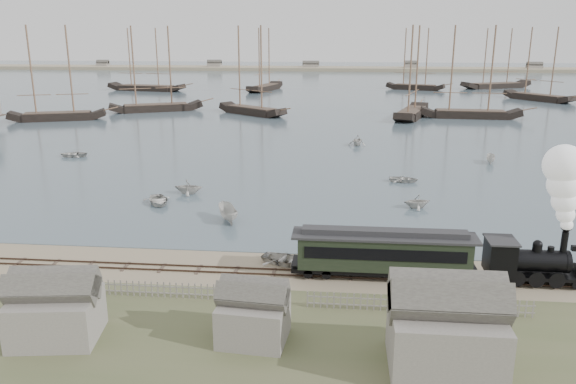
{
  "coord_description": "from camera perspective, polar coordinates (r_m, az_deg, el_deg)",
  "views": [
    {
      "loc": [
        7.09,
        -42.24,
        18.05
      ],
      "look_at": [
        2.04,
        9.0,
        3.5
      ],
      "focal_mm": 35.0,
      "sensor_mm": 36.0,
      "label": 1
    }
  ],
  "objects": [
    {
      "name": "rowboat_1",
      "position": [
        66.22,
        -10.08,
        0.54
      ],
      "size": [
        2.9,
        3.34,
        1.72
      ],
      "primitive_type": "imported",
      "rotation": [
        0.0,
        0.0,
        1.6
      ],
      "color": "beige",
      "rests_on": "harbor_water"
    },
    {
      "name": "schooner_0",
      "position": [
        130.74,
        -22.78,
        11.08
      ],
      "size": [
        20.13,
        10.94,
        20.0
      ],
      "primitive_type": null,
      "rotation": [
        0.0,
        0.0,
        0.34
      ],
      "color": "black",
      "rests_on": "harbor_water"
    },
    {
      "name": "shed_mid",
      "position": [
        35.58,
        -3.5,
        -14.73
      ],
      "size": [
        4.0,
        3.5,
        3.6
      ],
      "primitive_type": null,
      "color": "gray",
      "rests_on": "ground"
    },
    {
      "name": "shed_left",
      "position": [
        38.38,
        -22.27,
        -13.56
      ],
      "size": [
        5.0,
        4.0,
        4.1
      ],
      "primitive_type": null,
      "color": "gray",
      "rests_on": "ground"
    },
    {
      "name": "rowboat_0",
      "position": [
        63.01,
        -13.03,
        -0.81
      ],
      "size": [
        5.12,
        4.58,
        0.87
      ],
      "primitive_type": "imported",
      "rotation": [
        0.0,
        0.0,
        0.46
      ],
      "color": "beige",
      "rests_on": "harbor_water"
    },
    {
      "name": "rowboat_7",
      "position": [
        94.62,
        7.07,
        5.25
      ],
      "size": [
        4.03,
        3.7,
        1.79
      ],
      "primitive_type": "imported",
      "rotation": [
        0.0,
        0.0,
        6.03
      ],
      "color": "beige",
      "rests_on": "harbor_water"
    },
    {
      "name": "schooner_6",
      "position": [
        192.25,
        -14.36,
        12.93
      ],
      "size": [
        26.79,
        10.76,
        20.0
      ],
      "primitive_type": null,
      "rotation": [
        0.0,
        0.0,
        -0.19
      ],
      "color": "black",
      "rests_on": "harbor_water"
    },
    {
      "name": "rowboat_2",
      "position": [
        56.03,
        -6.15,
        -2.19
      ],
      "size": [
        4.36,
        3.11,
        1.58
      ],
      "primitive_type": "imported",
      "rotation": [
        0.0,
        0.0,
        3.57
      ],
      "color": "beige",
      "rests_on": "harbor_water"
    },
    {
      "name": "rowboat_4",
      "position": [
        61.46,
        12.97,
        -0.91
      ],
      "size": [
        3.21,
        3.49,
        1.53
      ],
      "primitive_type": "imported",
      "rotation": [
        0.0,
        0.0,
        4.99
      ],
      "color": "beige",
      "rests_on": "harbor_water"
    },
    {
      "name": "rowboat_3",
      "position": [
        72.05,
        11.68,
        1.3
      ],
      "size": [
        3.11,
        3.98,
        0.75
      ],
      "primitive_type": "imported",
      "rotation": [
        0.0,
        0.0,
        1.42
      ],
      "color": "beige",
      "rests_on": "harbor_water"
    },
    {
      "name": "beached_dinghy",
      "position": [
        45.87,
        -0.3,
        -6.84
      ],
      "size": [
        4.01,
        4.69,
        0.82
      ],
      "primitive_type": "imported",
      "rotation": [
        0.0,
        0.0,
        1.22
      ],
      "color": "beige",
      "rests_on": "ground"
    },
    {
      "name": "picket_fence_west",
      "position": [
        41.86,
        -14.15,
        -10.28
      ],
      "size": [
        19.0,
        0.1,
        1.2
      ],
      "primitive_type": null,
      "color": "gray",
      "rests_on": "ground"
    },
    {
      "name": "schooner_5",
      "position": [
        172.87,
        24.42,
        11.77
      ],
      "size": [
        16.16,
        19.4,
        20.0
      ],
      "primitive_type": null,
      "rotation": [
        0.0,
        0.0,
        -0.93
      ],
      "color": "black",
      "rests_on": "harbor_water"
    },
    {
      "name": "harbor_water",
      "position": [
        213.12,
        3.77,
        10.9
      ],
      "size": [
        600.0,
        336.0,
        0.06
      ],
      "primitive_type": "cube",
      "color": "#485C67",
      "rests_on": "ground"
    },
    {
      "name": "schooner_1",
      "position": [
        139.26,
        -13.47,
        12.07
      ],
      "size": [
        21.9,
        13.73,
        20.0
      ],
      "primitive_type": null,
      "rotation": [
        0.0,
        0.0,
        0.43
      ],
      "color": "black",
      "rests_on": "harbor_water"
    },
    {
      "name": "ground",
      "position": [
        46.48,
        -3.62,
        -7.1
      ],
      "size": [
        600.0,
        600.0,
        0.0
      ],
      "primitive_type": "plane",
      "color": "tan",
      "rests_on": "ground"
    },
    {
      "name": "schooner_9",
      "position": [
        208.03,
        20.6,
        12.61
      ],
      "size": [
        25.76,
        16.1,
        20.0
      ],
      "primitive_type": null,
      "rotation": [
        0.0,
        0.0,
        0.43
      ],
      "color": "black",
      "rests_on": "harbor_water"
    },
    {
      "name": "schooner_4",
      "position": [
        130.7,
        18.35,
        11.5
      ],
      "size": [
        21.85,
        6.34,
        20.0
      ],
      "primitive_type": null,
      "rotation": [
        0.0,
        0.0,
        -0.06
      ],
      "color": "black",
      "rests_on": "harbor_water"
    },
    {
      "name": "rowboat_6",
      "position": [
        91.25,
        -21.01,
        3.62
      ],
      "size": [
        3.2,
        4.25,
        0.83
      ],
      "primitive_type": "imported",
      "rotation": [
        0.0,
        0.0,
        4.8
      ],
      "color": "beige",
      "rests_on": "harbor_water"
    },
    {
      "name": "schooner_8",
      "position": [
        193.98,
        12.95,
        13.04
      ],
      "size": [
        19.39,
        10.48,
        20.0
      ],
      "primitive_type": null,
      "rotation": [
        0.0,
        0.0,
        -0.34
      ],
      "color": "black",
      "rests_on": "harbor_water"
    },
    {
      "name": "locomotive",
      "position": [
        45.17,
        25.51,
        -3.05
      ],
      "size": [
        8.14,
        3.04,
        10.15
      ],
      "color": "black",
      "rests_on": "ground"
    },
    {
      "name": "far_spit",
      "position": [
        292.88,
        4.33,
        12.21
      ],
      "size": [
        500.0,
        20.0,
        1.8
      ],
      "primitive_type": "cube",
      "color": "tan",
      "rests_on": "ground"
    },
    {
      "name": "rowboat_5",
      "position": [
        86.1,
        19.88,
        3.18
      ],
      "size": [
        3.29,
        1.8,
        1.2
      ],
      "primitive_type": "imported",
      "rotation": [
        0.0,
        0.0,
        2.93
      ],
      "color": "beige",
      "rests_on": "harbor_water"
    },
    {
      "name": "schooner_7",
      "position": [
        187.04,
        -2.38,
        13.32
      ],
      "size": [
        10.29,
        22.3,
        20.0
      ],
      "primitive_type": null,
      "rotation": [
        0.0,
        0.0,
        1.32
      ],
      "color": "black",
      "rests_on": "harbor_water"
    },
    {
      "name": "picket_fence_east",
      "position": [
        39.52,
        13.14,
        -11.84
      ],
      "size": [
        15.0,
        0.1,
        1.2
      ],
      "primitive_type": null,
      "color": "gray",
      "rests_on": "ground"
    },
    {
      "name": "rail_track",
      "position": [
        44.65,
        -4.03,
        -8.05
      ],
      "size": [
        120.0,
        1.8,
        0.16
      ],
      "color": "#39281F",
      "rests_on": "ground"
    },
    {
      "name": "schooner_3",
      "position": [
        128.61,
        12.7,
        11.85
      ],
      "size": [
        10.69,
        21.46,
        20.0
      ],
      "primitive_type": null,
      "rotation": [
        0.0,
        0.0,
        1.28
      ],
      "color": "black",
      "rests_on": "harbor_water"
    },
    {
      "name": "schooner_2",
      "position": [
        130.2,
        -3.76,
        12.23
      ],
      "size": [
        17.73,
        14.98,
        20.0
      ],
      "primitive_type": null,
      "rotation": [
        0.0,
        0.0,
        -0.65
      ],
      "color": "black",
      "rests_on": "harbor_water"
    },
    {
      "name": "shed_right",
      "position": [
        34.03,
        15.41,
        -16.89
      ],
      "size": [
        6.0,
        5.0,
        5.1
      ],
      "primitive_type": null,
      "color": "gray",
      "rests_on": "ground"
    },
    {
      "name": "passenger_coach",
      "position": [
        43.4,
        9.67,
        -5.97
      ],
      "size": [
        13.88,
        2.68,
        3.37
      ],
      "color": "black",
      "rests_on": "ground"
    }
  ]
}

